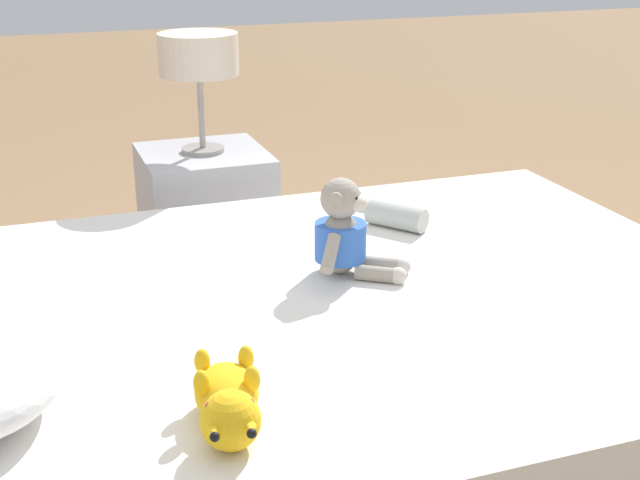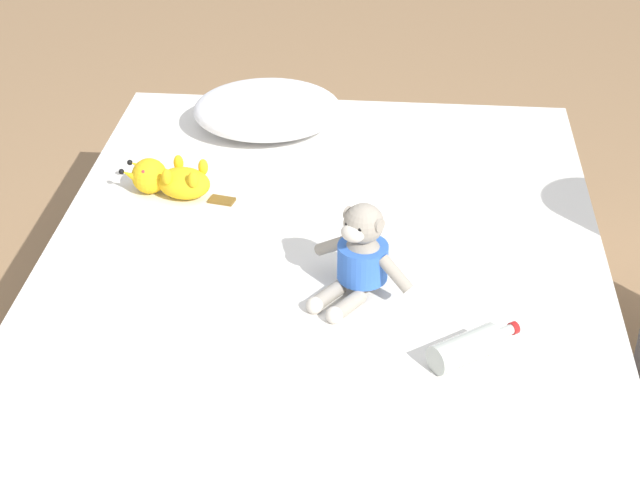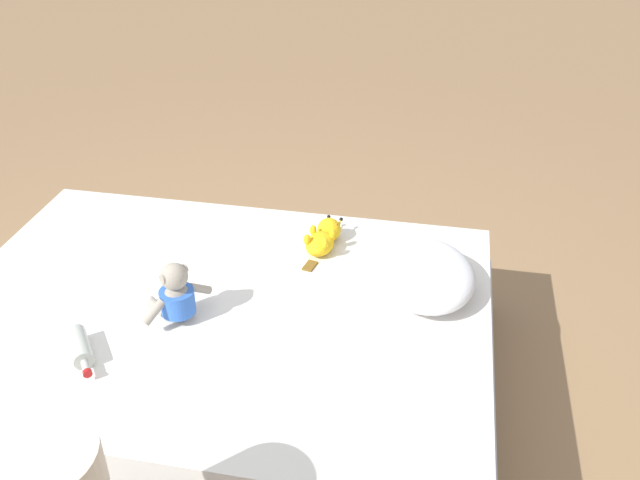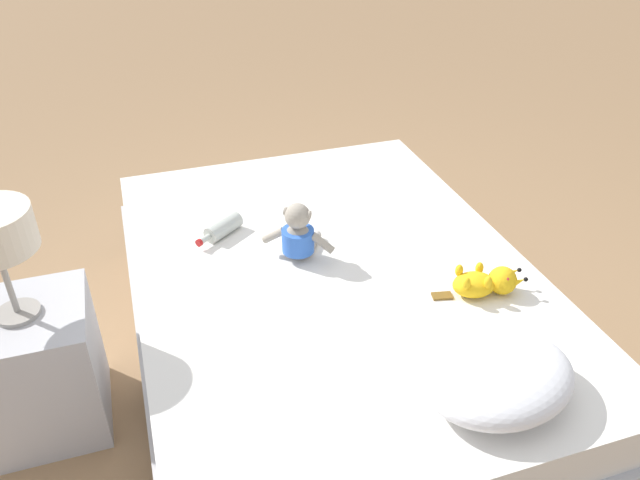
# 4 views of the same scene
# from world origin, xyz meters

# --- Properties ---
(ground_plane) EXTENTS (16.00, 16.00, 0.00)m
(ground_plane) POSITION_xyz_m (0.00, 0.00, 0.00)
(ground_plane) COLOR #93704C
(bed) EXTENTS (1.48, 2.04, 0.43)m
(bed) POSITION_xyz_m (0.00, 0.00, 0.21)
(bed) COLOR #B2B2B7
(bed) RESTS_ON ground_plane
(pillow) EXTENTS (0.51, 0.43, 0.14)m
(pillow) POSITION_xyz_m (-0.23, 0.74, 0.50)
(pillow) COLOR white
(pillow) RESTS_ON bed
(plush_monkey) EXTENTS (0.25, 0.25, 0.24)m
(plush_monkey) POSITION_xyz_m (0.10, -0.10, 0.52)
(plush_monkey) COLOR #9E9384
(plush_monkey) RESTS_ON bed
(plush_yellow_creature) EXTENTS (0.33, 0.14, 0.10)m
(plush_yellow_creature) POSITION_xyz_m (-0.45, 0.32, 0.47)
(plush_yellow_creature) COLOR yellow
(plush_yellow_creature) RESTS_ON bed
(glass_bottle) EXTENTS (0.21, 0.18, 0.07)m
(glass_bottle) POSITION_xyz_m (0.35, -0.35, 0.46)
(glass_bottle) COLOR #B7BCB2
(glass_bottle) RESTS_ON bed
(bedside_lamp) EXTENTS (0.25, 0.25, 0.39)m
(bedside_lamp) POSITION_xyz_m (1.08, 0.02, 0.79)
(bedside_lamp) COLOR gray
(bedside_lamp) RESTS_ON nightstand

